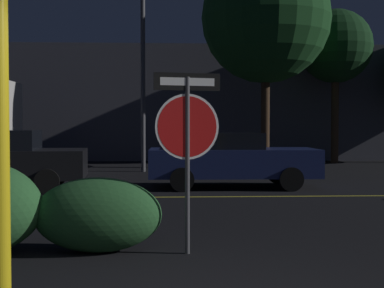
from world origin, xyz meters
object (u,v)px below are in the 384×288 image
(street_lamp, at_px, (143,29))
(tree_1, at_px, (336,47))
(hedge_bush_2, at_px, (98,215))
(tree_2, at_px, (266,19))
(passing_car_3, at_px, (232,159))
(stop_sign, at_px, (187,127))

(street_lamp, height_order, tree_1, street_lamp)
(hedge_bush_2, xyz_separation_m, street_lamp, (0.05, 11.93, 4.51))
(tree_2, bearing_deg, street_lamp, -165.36)
(street_lamp, xyz_separation_m, tree_2, (4.54, 1.19, 0.62))
(passing_car_3, distance_m, street_lamp, 6.96)
(hedge_bush_2, distance_m, tree_1, 18.32)
(hedge_bush_2, xyz_separation_m, passing_car_3, (2.60, 7.04, 0.25))
(tree_1, distance_m, tree_2, 4.47)
(tree_2, bearing_deg, tree_1, 37.40)
(stop_sign, height_order, tree_1, tree_1)
(passing_car_3, relative_size, street_lamp, 0.56)
(stop_sign, relative_size, passing_car_3, 0.51)
(hedge_bush_2, distance_m, street_lamp, 12.75)
(stop_sign, bearing_deg, tree_1, 53.39)
(street_lamp, xyz_separation_m, tree_1, (8.06, 3.87, -0.02))
(street_lamp, bearing_deg, passing_car_3, -62.50)
(hedge_bush_2, distance_m, passing_car_3, 7.51)
(passing_car_3, height_order, tree_2, tree_2)
(street_lamp, relative_size, tree_2, 0.99)
(hedge_bush_2, bearing_deg, stop_sign, -6.56)
(street_lamp, bearing_deg, tree_2, 14.64)
(tree_1, relative_size, tree_2, 0.82)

